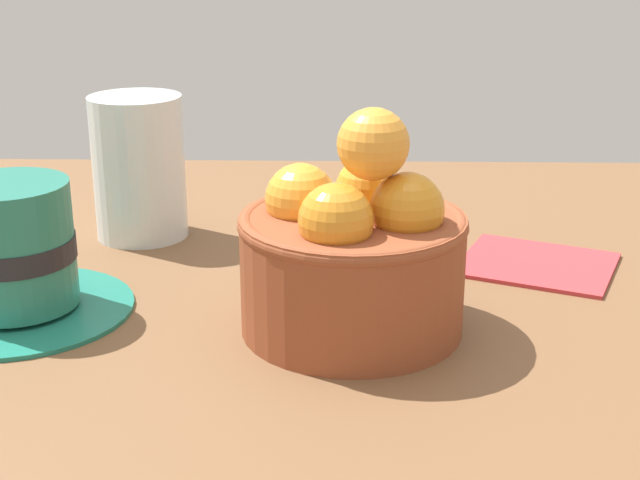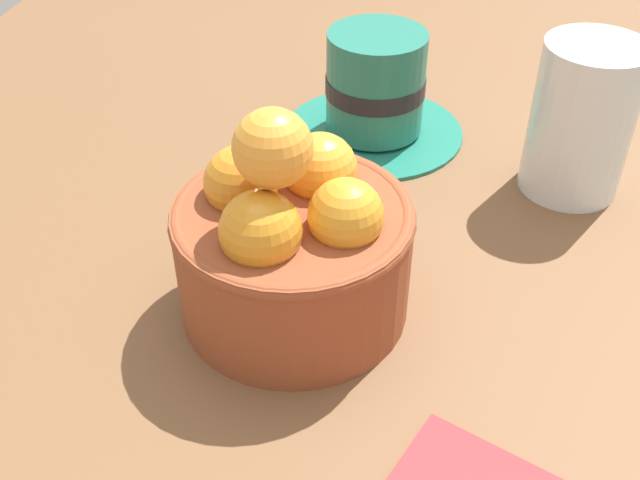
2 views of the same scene
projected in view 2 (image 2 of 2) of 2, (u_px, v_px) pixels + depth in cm
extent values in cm
cube|color=brown|center=(296.00, 329.00, 48.73)|extent=(158.52, 82.90, 4.05)
cylinder|color=brown|center=(294.00, 260.00, 45.16)|extent=(13.86, 13.86, 7.43)
torus|color=brown|center=(293.00, 215.00, 43.09)|extent=(14.06, 14.06, 1.00)
sphere|color=orange|center=(241.00, 183.00, 43.60)|extent=(4.39, 4.39, 4.39)
sphere|color=orange|center=(260.00, 231.00, 40.05)|extent=(4.48, 4.48, 4.48)
sphere|color=orange|center=(346.00, 216.00, 41.13)|extent=(4.21, 4.21, 4.21)
sphere|color=orange|center=(320.00, 169.00, 44.67)|extent=(4.42, 4.42, 4.42)
sphere|color=orange|center=(273.00, 148.00, 39.18)|extent=(4.28, 4.28, 4.28)
cylinder|color=#1E7462|center=(373.00, 130.00, 63.76)|extent=(14.89, 14.89, 0.60)
cylinder|color=#237260|center=(376.00, 82.00, 61.02)|extent=(7.92, 7.92, 8.19)
cylinder|color=black|center=(375.00, 85.00, 61.18)|extent=(8.08, 8.08, 1.47)
cylinder|color=silver|center=(582.00, 120.00, 54.29)|extent=(7.31, 7.31, 11.38)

